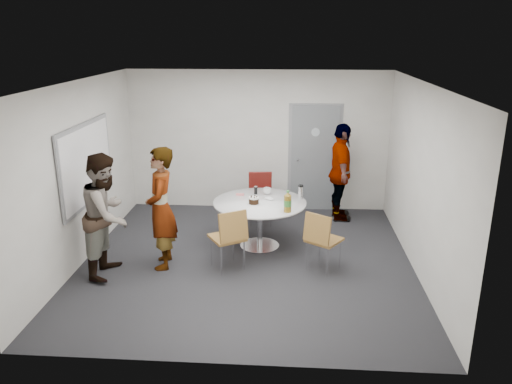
# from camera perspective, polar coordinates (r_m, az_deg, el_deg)

# --- Properties ---
(floor) EXTENTS (5.00, 5.00, 0.00)m
(floor) POSITION_cam_1_polar(r_m,az_deg,el_deg) (7.75, -1.02, -7.90)
(floor) COLOR black
(floor) RESTS_ON ground
(ceiling) EXTENTS (5.00, 5.00, 0.00)m
(ceiling) POSITION_cam_1_polar(r_m,az_deg,el_deg) (7.01, -1.15, 12.38)
(ceiling) COLOR silver
(ceiling) RESTS_ON wall_back
(wall_back) EXTENTS (5.00, 0.00, 5.00)m
(wall_back) POSITION_cam_1_polar(r_m,az_deg,el_deg) (9.69, 0.22, 5.85)
(wall_back) COLOR beige
(wall_back) RESTS_ON floor
(wall_left) EXTENTS (0.00, 5.00, 5.00)m
(wall_left) POSITION_cam_1_polar(r_m,az_deg,el_deg) (7.89, -19.50, 1.98)
(wall_left) COLOR beige
(wall_left) RESTS_ON floor
(wall_right) EXTENTS (0.00, 5.00, 5.00)m
(wall_right) POSITION_cam_1_polar(r_m,az_deg,el_deg) (7.48, 18.37, 1.27)
(wall_right) COLOR beige
(wall_right) RESTS_ON floor
(wall_front) EXTENTS (5.00, 0.00, 5.00)m
(wall_front) POSITION_cam_1_polar(r_m,az_deg,el_deg) (4.93, -3.64, -6.38)
(wall_front) COLOR beige
(wall_front) RESTS_ON floor
(door) EXTENTS (1.02, 0.17, 2.12)m
(door) POSITION_cam_1_polar(r_m,az_deg,el_deg) (9.73, 6.69, 3.83)
(door) COLOR slate
(door) RESTS_ON wall_back
(whiteboard) EXTENTS (0.04, 1.90, 1.25)m
(whiteboard) POSITION_cam_1_polar(r_m,az_deg,el_deg) (8.02, -18.77, 3.06)
(whiteboard) COLOR gray
(whiteboard) RESTS_ON wall_left
(table) EXTENTS (1.49, 1.49, 1.11)m
(table) POSITION_cam_1_polar(r_m,az_deg,el_deg) (7.99, 0.66, -1.82)
(table) COLOR white
(table) RESTS_ON floor
(chair_near_left) EXTENTS (0.64, 0.65, 0.95)m
(chair_near_left) POSITION_cam_1_polar(r_m,az_deg,el_deg) (7.25, -2.99, -4.78)
(chair_near_left) COLOR brown
(chair_near_left) RESTS_ON floor
(chair_near_right) EXTENTS (0.62, 0.63, 0.92)m
(chair_near_right) POSITION_cam_1_polar(r_m,az_deg,el_deg) (7.28, 7.45, -5.00)
(chair_near_right) COLOR brown
(chair_near_right) RESTS_ON floor
(chair_far) EXTENTS (0.49, 0.52, 0.93)m
(chair_far) POSITION_cam_1_polar(r_m,az_deg,el_deg) (9.10, 0.50, -0.04)
(chair_far) COLOR maroon
(chair_far) RESTS_ON floor
(person_main) EXTENTS (0.54, 0.72, 1.82)m
(person_main) POSITION_cam_1_polar(r_m,az_deg,el_deg) (7.41, -10.80, -1.85)
(person_main) COLOR #A5C6EA
(person_main) RESTS_ON floor
(person_left) EXTENTS (0.72, 0.90, 1.79)m
(person_left) POSITION_cam_1_polar(r_m,az_deg,el_deg) (7.38, -16.70, -2.52)
(person_left) COLOR white
(person_left) RESTS_ON floor
(person_right) EXTENTS (0.49, 1.08, 1.81)m
(person_right) POSITION_cam_1_polar(r_m,az_deg,el_deg) (9.27, 9.65, 2.20)
(person_right) COLOR black
(person_right) RESTS_ON floor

